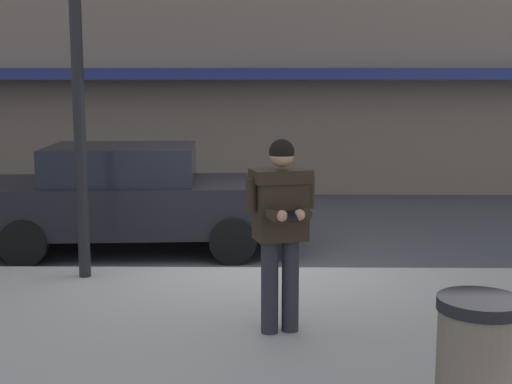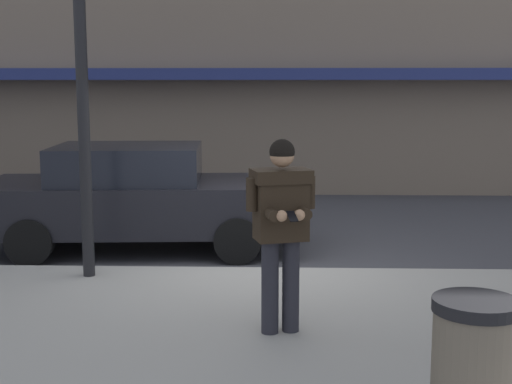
% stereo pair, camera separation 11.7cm
% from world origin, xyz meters
% --- Properties ---
extents(ground_plane, '(80.00, 80.00, 0.00)m').
position_xyz_m(ground_plane, '(0.00, 0.00, 0.00)').
color(ground_plane, '#3D3D42').
extents(sidewalk, '(32.00, 5.30, 0.14)m').
position_xyz_m(sidewalk, '(1.00, -2.85, 0.07)').
color(sidewalk, '#99968E').
rests_on(sidewalk, ground).
extents(curb_paint_line, '(28.00, 0.12, 0.01)m').
position_xyz_m(curb_paint_line, '(1.00, 0.05, 0.00)').
color(curb_paint_line, silver).
rests_on(curb_paint_line, ground).
extents(parked_sedan_mid, '(4.61, 2.15, 1.54)m').
position_xyz_m(parked_sedan_mid, '(-1.78, 1.27, 0.79)').
color(parked_sedan_mid, black).
rests_on(parked_sedan_mid, ground).
extents(man_texting_on_phone, '(0.63, 0.64, 1.81)m').
position_xyz_m(man_texting_on_phone, '(0.29, -2.53, 1.25)').
color(man_texting_on_phone, '#23232B').
rests_on(man_texting_on_phone, sidewalk).
extents(street_lamp_post, '(0.36, 0.36, 4.88)m').
position_xyz_m(street_lamp_post, '(-2.01, -0.65, 3.14)').
color(street_lamp_post, black).
rests_on(street_lamp_post, sidewalk).
extents(trash_bin, '(0.55, 0.55, 0.98)m').
position_xyz_m(trash_bin, '(1.50, -4.60, 0.63)').
color(trash_bin, '#665B4C').
rests_on(trash_bin, sidewalk).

